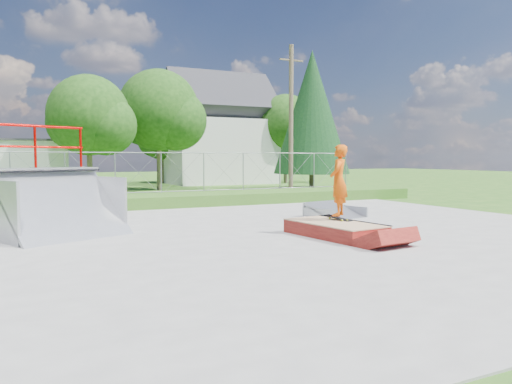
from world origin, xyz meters
TOP-DOWN VIEW (x-y plane):
  - ground at (0.00, 0.00)m, footprint 120.00×120.00m
  - concrete_pad at (0.00, 0.00)m, footprint 20.00×16.00m
  - grass_berm at (0.00, 9.50)m, footprint 24.00×3.00m
  - grind_box at (1.48, -0.57)m, footprint 1.61×2.84m
  - quarter_pipe at (-4.89, 2.70)m, footprint 3.70×3.47m
  - flat_bank_ramp at (3.99, 2.92)m, footprint 1.87×1.95m
  - skateboard at (1.84, -0.24)m, footprint 0.46×0.82m
  - skater at (1.84, -0.24)m, footprint 0.81×0.81m
  - chain_link_fence at (0.00, 10.50)m, footprint 20.00×0.06m
  - gable_house at (9.00, 26.00)m, footprint 8.40×6.08m
  - utility_pole at (7.50, 12.00)m, footprint 0.24×0.24m
  - tree_left_near at (-1.75, 17.83)m, footprint 4.76×4.48m
  - tree_center at (2.78, 19.81)m, footprint 5.44×5.12m
  - tree_right_far at (14.27, 23.82)m, footprint 5.10×4.80m
  - tree_back_mid at (5.21, 27.86)m, footprint 4.08×3.84m
  - conifer_tree at (12.00, 17.00)m, footprint 5.04×5.04m

SIDE VIEW (x-z plane):
  - ground at x=0.00m, z-range 0.00..0.00m
  - concrete_pad at x=0.00m, z-range 0.00..0.04m
  - grind_box at x=1.48m, z-range 0.00..0.40m
  - flat_bank_ramp at x=3.99m, z-range 0.00..0.48m
  - grass_berm at x=0.00m, z-range 0.00..0.50m
  - skateboard at x=1.84m, z-range 0.38..0.51m
  - skater at x=1.84m, z-range 0.45..2.34m
  - chain_link_fence at x=0.00m, z-range 0.50..2.30m
  - quarter_pipe at x=-4.89m, z-range 0.00..2.95m
  - tree_back_mid at x=5.21m, z-range 0.78..6.48m
  - gable_house at x=9.00m, z-range -0.63..8.31m
  - utility_pole at x=7.50m, z-range 0.00..8.00m
  - tree_left_near at x=-1.75m, z-range 0.91..7.56m
  - tree_right_far at x=14.27m, z-range 0.98..8.10m
  - tree_center at x=2.78m, z-range 1.05..8.65m
  - conifer_tree at x=12.00m, z-range 0.50..9.60m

